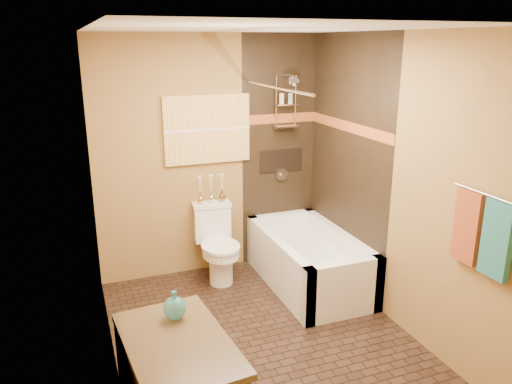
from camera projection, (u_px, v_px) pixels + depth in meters
name	position (u px, v px, depth m)	size (l,w,h in m)	color
floor	(263.00, 338.00, 4.23)	(3.00, 3.00, 0.00)	black
wall_left	(103.00, 216.00, 3.46)	(0.02, 3.00, 2.50)	olive
wall_right	(393.00, 183.00, 4.28)	(0.02, 3.00, 2.50)	olive
wall_back	(210.00, 157.00, 5.21)	(2.40, 0.02, 2.50)	olive
wall_front	(373.00, 281.00, 2.52)	(2.40, 0.02, 2.50)	olive
ceiling	(264.00, 28.00, 3.50)	(3.00, 3.00, 0.00)	silver
alcove_tile_back	(279.00, 152.00, 5.46)	(0.85, 0.01, 2.50)	black
alcove_tile_right	(347.00, 164.00, 4.94)	(0.01, 1.50, 2.50)	black
mosaic_band_back	(280.00, 118.00, 5.35)	(0.85, 0.01, 0.10)	maroon
mosaic_band_right	(348.00, 127.00, 4.83)	(0.01, 1.50, 0.10)	maroon
alcove_niche	(281.00, 161.00, 5.49)	(0.50, 0.01, 0.25)	black
shower_fixtures	(286.00, 115.00, 5.25)	(0.24, 0.33, 1.16)	silver
curtain_rod	(274.00, 87.00, 4.45)	(0.03, 0.03, 1.55)	silver
towel_bar	(486.00, 195.00, 3.26)	(0.02, 0.02, 0.55)	silver
towel_teal	(497.00, 240.00, 3.23)	(0.05, 0.22, 0.52)	#206A65
towel_rust	(467.00, 227.00, 3.46)	(0.05, 0.22, 0.52)	maroon
sunset_painting	(207.00, 129.00, 5.09)	(0.90, 0.04, 0.70)	gold
vanity_mirror	(117.00, 232.00, 2.49)	(0.01, 1.00, 0.90)	white
bathtub	(308.00, 264.00, 5.11)	(0.80, 1.50, 0.55)	white
toilet	(217.00, 243.00, 5.19)	(0.41, 0.61, 0.79)	white
teal_bottle	(175.00, 305.00, 2.99)	(0.14, 0.14, 0.22)	teal
bud_vases	(211.00, 188.00, 5.19)	(0.30, 0.06, 0.29)	gold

